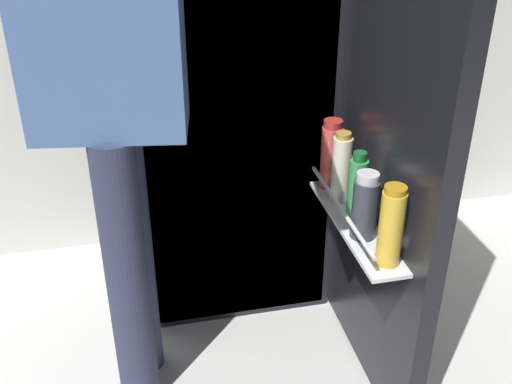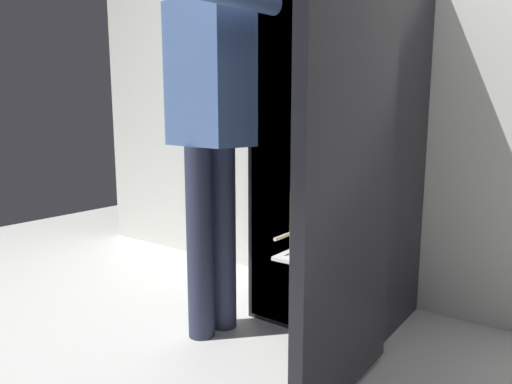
{
  "view_description": "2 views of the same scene",
  "coord_description": "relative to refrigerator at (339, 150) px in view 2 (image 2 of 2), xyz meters",
  "views": [
    {
      "loc": [
        -0.33,
        -1.49,
        1.51
      ],
      "look_at": [
        -0.02,
        -0.08,
        0.7
      ],
      "focal_mm": 43.49,
      "sensor_mm": 36.0,
      "label": 1
    },
    {
      "loc": [
        1.02,
        -1.49,
        1.01
      ],
      "look_at": [
        -0.01,
        -0.12,
        0.72
      ],
      "focal_mm": 32.17,
      "sensor_mm": 36.0,
      "label": 2
    }
  ],
  "objects": [
    {
      "name": "person",
      "position": [
        -0.39,
        -0.48,
        0.21
      ],
      "size": [
        0.55,
        0.76,
        1.76
      ],
      "color": "#2D334C",
      "rests_on": "ground_plane"
    },
    {
      "name": "kitchen_wall",
      "position": [
        -0.03,
        0.41,
        0.37
      ],
      "size": [
        4.4,
        0.1,
        2.44
      ],
      "primitive_type": "cube",
      "color": "silver",
      "rests_on": "ground_plane"
    },
    {
      "name": "ground_plane",
      "position": [
        -0.03,
        -0.5,
        -0.85
      ],
      "size": [
        6.62,
        6.62,
        0.0
      ],
      "primitive_type": "plane",
      "color": "silver"
    },
    {
      "name": "refrigerator",
      "position": [
        0.0,
        0.0,
        0.0
      ],
      "size": [
        0.71,
        1.26,
        1.7
      ],
      "color": "black",
      "rests_on": "ground_plane"
    }
  ]
}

